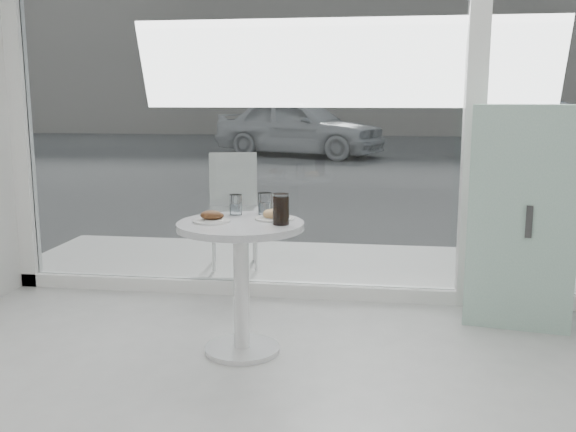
% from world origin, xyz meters
% --- Properties ---
extents(storefront, '(5.00, 0.14, 3.00)m').
position_xyz_m(storefront, '(0.07, 3.00, 1.71)').
color(storefront, white).
rests_on(storefront, ground).
extents(main_table, '(0.72, 0.72, 0.77)m').
position_xyz_m(main_table, '(-0.50, 1.90, 0.55)').
color(main_table, white).
rests_on(main_table, ground).
extents(patio_deck, '(5.60, 1.60, 0.05)m').
position_xyz_m(patio_deck, '(0.00, 3.80, 0.03)').
color(patio_deck, beige).
rests_on(patio_deck, ground).
extents(street, '(40.00, 24.00, 0.00)m').
position_xyz_m(street, '(0.00, 16.00, -0.00)').
color(street, '#323232').
rests_on(street, ground).
extents(far_building, '(40.00, 2.00, 8.00)m').
position_xyz_m(far_building, '(0.00, 25.00, 4.00)').
color(far_building, gray).
rests_on(far_building, ground).
extents(mint_cabinet, '(0.72, 0.54, 1.42)m').
position_xyz_m(mint_cabinet, '(1.19, 2.70, 0.71)').
color(mint_cabinet, '#91BAA9').
rests_on(mint_cabinet, ground).
extents(patio_chair, '(0.50, 0.50, 0.95)m').
position_xyz_m(patio_chair, '(-0.96, 3.70, 0.59)').
color(patio_chair, white).
rests_on(patio_chair, patio_deck).
extents(car_white, '(4.65, 3.11, 1.47)m').
position_xyz_m(car_white, '(-1.80, 14.68, 0.74)').
color(car_white, silver).
rests_on(car_white, street).
extents(car_silver, '(4.25, 1.62, 1.38)m').
position_xyz_m(car_silver, '(4.47, 14.68, 0.69)').
color(car_silver, '#A2A5AA').
rests_on(car_silver, street).
extents(plate_fritter, '(0.21, 0.21, 0.07)m').
position_xyz_m(plate_fritter, '(-0.66, 1.88, 0.80)').
color(plate_fritter, silver).
rests_on(plate_fritter, main_table).
extents(plate_donut, '(0.23, 0.23, 0.05)m').
position_xyz_m(plate_donut, '(-0.32, 2.01, 0.79)').
color(plate_donut, silver).
rests_on(plate_donut, main_table).
extents(water_tumbler_a, '(0.08, 0.08, 0.12)m').
position_xyz_m(water_tumbler_a, '(-0.58, 2.13, 0.82)').
color(water_tumbler_a, white).
rests_on(water_tumbler_a, main_table).
extents(water_tumbler_b, '(0.08, 0.08, 0.13)m').
position_xyz_m(water_tumbler_b, '(-0.41, 2.16, 0.83)').
color(water_tumbler_b, white).
rests_on(water_tumbler_b, main_table).
extents(cola_glass, '(0.09, 0.09, 0.17)m').
position_xyz_m(cola_glass, '(-0.26, 1.87, 0.85)').
color(cola_glass, white).
rests_on(cola_glass, main_table).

